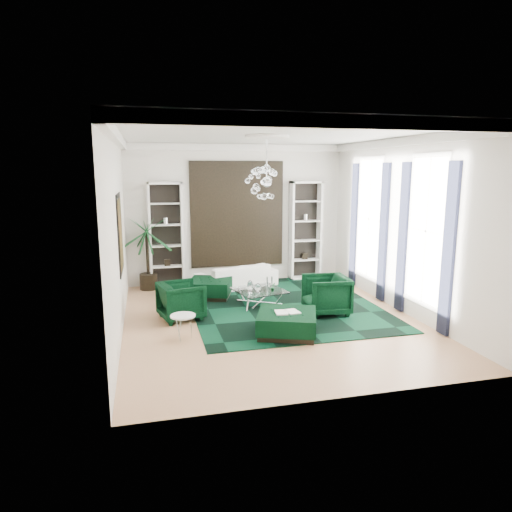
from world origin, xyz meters
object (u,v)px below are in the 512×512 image
object	(u,v)px
armchair_right	(326,295)
ottoman_front	(287,323)
armchair_left	(181,301)
palm	(147,242)
ottoman_side	(210,288)
side_table	(183,327)
sofa	(236,276)
coffee_table	(259,297)

from	to	relation	value
armchair_right	ottoman_front	size ratio (longest dim) A/B	0.85
armchair_left	palm	distance (m)	2.88
ottoman_side	palm	distance (m)	2.13
armchair_right	palm	xyz separation A→B (m)	(-3.76, 3.05, 0.83)
armchair_left	side_table	xyz separation A→B (m)	(-0.06, -1.19, -0.17)
ottoman_front	sofa	bearing A→B (deg)	93.73
ottoman_side	coffee_table	bearing A→B (deg)	-42.62
sofa	ottoman_side	world-z (taller)	sofa
sofa	armchair_left	size ratio (longest dim) A/B	2.47
armchair_right	coffee_table	distance (m)	1.61
ottoman_side	side_table	xyz separation A→B (m)	(-0.89, -2.72, 0.00)
side_table	palm	size ratio (longest dim) A/B	0.19
coffee_table	ottoman_front	xyz separation A→B (m)	(0.03, -2.01, 0.04)
armchair_left	side_table	size ratio (longest dim) A/B	1.86
side_table	ottoman_front	bearing A→B (deg)	-6.76
coffee_table	sofa	bearing A→B (deg)	96.94
coffee_table	palm	xyz separation A→B (m)	(-2.49, 2.09, 1.07)
armchair_left	coffee_table	bearing A→B (deg)	-86.38
coffee_table	palm	distance (m)	3.42
armchair_right	ottoman_front	xyz separation A→B (m)	(-1.23, -1.05, -0.20)
ottoman_front	armchair_left	bearing A→B (deg)	142.92
armchair_left	coffee_table	world-z (taller)	armchair_left
sofa	coffee_table	bearing A→B (deg)	79.49
sofa	palm	distance (m)	2.50
coffee_table	armchair_right	bearing A→B (deg)	-37.20
coffee_table	side_table	distance (m)	2.61
armchair_right	ottoman_front	bearing A→B (deg)	-45.05
armchair_left	armchair_right	bearing A→B (deg)	-110.79
ottoman_front	palm	bearing A→B (deg)	121.69
ottoman_front	ottoman_side	bearing A→B (deg)	109.71
armchair_right	ottoman_side	bearing A→B (deg)	-125.19
side_table	coffee_table	bearing A→B (deg)	42.89
sofa	palm	bearing A→B (deg)	-27.13
coffee_table	ottoman_side	distance (m)	1.39
side_table	palm	xyz separation A→B (m)	(-0.58, 3.87, 1.03)
armchair_right	palm	world-z (taller)	palm
sofa	palm	size ratio (longest dim) A/B	0.86
armchair_left	armchair_right	xyz separation A→B (m)	(3.11, -0.38, 0.03)
armchair_left	armchair_right	world-z (taller)	armchair_right
sofa	ottoman_front	size ratio (longest dim) A/B	1.97
armchair_left	palm	xyz separation A→B (m)	(-0.65, 2.67, 0.86)
coffee_table	side_table	world-z (taller)	side_table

